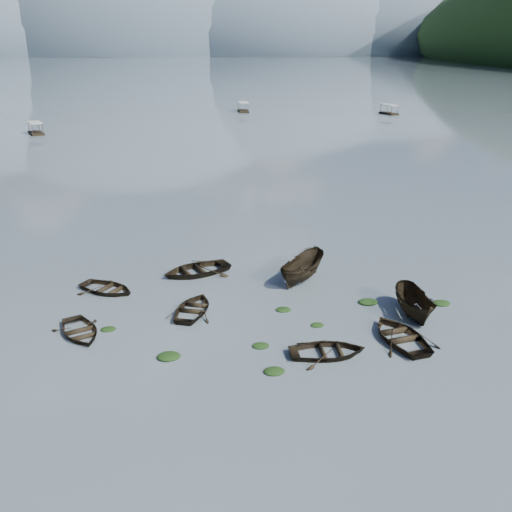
{
  "coord_description": "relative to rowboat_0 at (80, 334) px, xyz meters",
  "views": [
    {
      "loc": [
        -5.08,
        -23.79,
        15.58
      ],
      "look_at": [
        0.0,
        12.0,
        2.0
      ],
      "focal_mm": 40.0,
      "sensor_mm": 36.0,
      "label": 1
    }
  ],
  "objects": [
    {
      "name": "rowboat_5",
      "position": [
        19.76,
        -0.37,
        0.0
      ],
      "size": [
        2.12,
        4.81,
        1.81
      ],
      "primitive_type": "imported",
      "rotation": [
        0.0,
        0.0,
        -0.08
      ],
      "color": "black",
      "rests_on": "ground"
    },
    {
      "name": "haze_mtn_d",
      "position": [
        330.95,
        893.89,
        0.0
      ],
      "size": [
        520.0,
        520.0,
        220.0
      ],
      "primitive_type": "ellipsoid",
      "color": "#475666",
      "rests_on": "ground"
    },
    {
      "name": "weed_clump_4",
      "position": [
        22.15,
        0.92,
        0.0
      ],
      "size": [
        1.15,
        0.91,
        0.24
      ],
      "primitive_type": "ellipsoid",
      "color": "black",
      "rests_on": "ground"
    },
    {
      "name": "rowboat_7",
      "position": [
        6.96,
        8.22,
        0.0
      ],
      "size": [
        5.92,
        5.11,
        1.03
      ],
      "primitive_type": "imported",
      "rotation": [
        0.0,
        0.0,
        5.08
      ],
      "color": "black",
      "rests_on": "ground"
    },
    {
      "name": "weed_clump_0",
      "position": [
        5.0,
        -3.28,
        0.0
      ],
      "size": [
        1.25,
        1.02,
        0.27
      ],
      "primitive_type": "ellipsoid",
      "color": "black",
      "rests_on": "ground"
    },
    {
      "name": "haze_mtn_c",
      "position": [
        150.95,
        893.89,
        0.0
      ],
      "size": [
        520.0,
        520.0,
        260.0
      ],
      "primitive_type": "ellipsoid",
      "color": "#475666",
      "rests_on": "ground"
    },
    {
      "name": "rowboat_3",
      "position": [
        17.82,
        -3.2,
        0.0
      ],
      "size": [
        3.99,
        5.05,
        0.94
      ],
      "primitive_type": "imported",
      "rotation": [
        0.0,
        0.0,
        3.31
      ],
      "color": "black",
      "rests_on": "ground"
    },
    {
      "name": "weed_clump_1",
      "position": [
        9.98,
        -2.81,
        0.0
      ],
      "size": [
        0.95,
        0.76,
        0.21
      ],
      "primitive_type": "ellipsoid",
      "color": "black",
      "rests_on": "ground"
    },
    {
      "name": "rowboat_4",
      "position": [
        13.37,
        -4.21,
        0.0
      ],
      "size": [
        4.19,
        3.05,
        0.85
      ],
      "primitive_type": "imported",
      "rotation": [
        0.0,
        0.0,
        1.54
      ],
      "color": "black",
      "rests_on": "ground"
    },
    {
      "name": "pontoon_left",
      "position": [
        -18.91,
        79.13,
        0.0
      ],
      "size": [
        3.88,
        5.69,
        2.01
      ],
      "primitive_type": null,
      "rotation": [
        0.0,
        0.0,
        0.35
      ],
      "color": "black",
      "rests_on": "ground"
    },
    {
      "name": "weed_clump_2",
      "position": [
        10.27,
        -5.47,
        0.0
      ],
      "size": [
        1.08,
        0.86,
        0.23
      ],
      "primitive_type": "ellipsoid",
      "color": "black",
      "rests_on": "ground"
    },
    {
      "name": "pontoon_centre",
      "position": [
        22.49,
        108.92,
        0.0
      ],
      "size": [
        2.41,
        5.64,
        2.15
      ],
      "primitive_type": null,
      "rotation": [
        0.0,
        0.0,
        -0.01
      ],
      "color": "black",
      "rests_on": "ground"
    },
    {
      "name": "pontoon_right",
      "position": [
        55.38,
        99.57,
        0.0
      ],
      "size": [
        3.23,
        5.61,
        2.02
      ],
      "primitive_type": null,
      "rotation": [
        0.0,
        0.0,
        0.21
      ],
      "color": "black",
      "rests_on": "ground"
    },
    {
      "name": "rowboat_8",
      "position": [
        14.22,
        6.1,
        0.0
      ],
      "size": [
        4.66,
        5.05,
        1.93
      ],
      "primitive_type": "imported",
      "rotation": [
        0.0,
        0.0,
        2.45
      ],
      "color": "black",
      "rests_on": "ground"
    },
    {
      "name": "ground_plane",
      "position": [
        10.95,
        -6.11,
        0.0
      ],
      "size": [
        2400.0,
        2400.0,
        0.0
      ],
      "primitive_type": "plane",
      "color": "slate"
    },
    {
      "name": "haze_mtn_b",
      "position": [
        -49.05,
        893.89,
        0.0
      ],
      "size": [
        520.0,
        520.0,
        340.0
      ],
      "primitive_type": "ellipsoid",
      "color": "#475666",
      "rests_on": "ground"
    },
    {
      "name": "weed_clump_6",
      "position": [
        12.04,
        1.44,
        0.0
      ],
      "size": [
        0.95,
        0.79,
        0.2
      ],
      "primitive_type": "ellipsoid",
      "color": "black",
      "rests_on": "ground"
    },
    {
      "name": "rowboat_1",
      "position": [
        6.52,
        2.04,
        0.0
      ],
      "size": [
        4.12,
        4.79,
        0.83
      ],
      "primitive_type": "imported",
      "rotation": [
        0.0,
        0.0,
        2.78
      ],
      "color": "black",
      "rests_on": "ground"
    },
    {
      "name": "weed_clump_5",
      "position": [
        1.52,
        0.35,
        0.0
      ],
      "size": [
        0.89,
        0.72,
        0.19
      ],
      "primitive_type": "ellipsoid",
      "color": "black",
      "rests_on": "ground"
    },
    {
      "name": "rowboat_6",
      "position": [
        0.91,
        5.9,
        0.0
      ],
      "size": [
        4.96,
        4.68,
        0.84
      ],
      "primitive_type": "imported",
      "rotation": [
        0.0,
        0.0,
        0.96
      ],
      "color": "black",
      "rests_on": "ground"
    },
    {
      "name": "weed_clump_3",
      "position": [
        13.63,
        -0.84,
        0.0
      ],
      "size": [
        0.79,
        0.67,
        0.18
      ],
      "primitive_type": "ellipsoid",
      "color": "black",
      "rests_on": "ground"
    },
    {
      "name": "weed_clump_7",
      "position": [
        17.58,
        1.7,
        0.0
      ],
      "size": [
        1.25,
        1.0,
        0.27
      ],
      "primitive_type": "ellipsoid",
      "color": "black",
      "rests_on": "ground"
    },
    {
      "name": "rowboat_0",
      "position": [
        0.0,
        0.0,
        0.0
      ],
      "size": [
        4.05,
        4.63,
        0.8
      ],
      "primitive_type": "imported",
      "rotation": [
        0.0,
        0.0,
        0.4
      ],
      "color": "black",
      "rests_on": "ground"
    }
  ]
}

